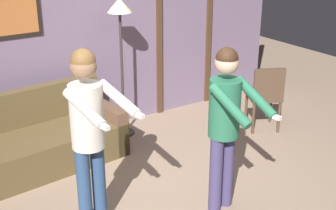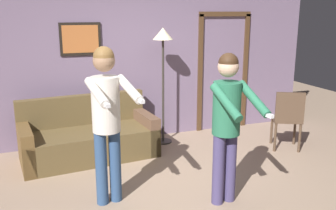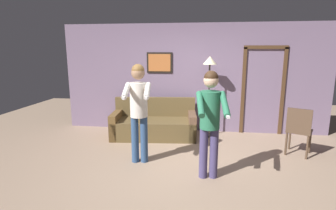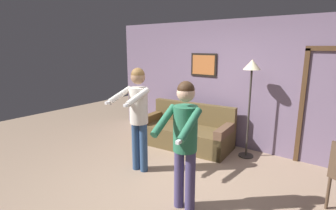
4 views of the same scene
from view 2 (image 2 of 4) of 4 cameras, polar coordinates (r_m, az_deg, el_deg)
name	(u,v)px [view 2 (image 2 of 4)]	position (r m, az deg, el deg)	size (l,w,h in m)	color
ground_plane	(185,196)	(4.49, 2.54, -13.63)	(12.00, 12.00, 0.00)	gray
back_wall_assembly	(134,61)	(6.14, -5.28, 6.71)	(6.40, 0.10, 2.60)	slate
couch	(89,139)	(5.60, -11.99, -5.05)	(1.97, 1.03, 0.87)	brown
torchiere_lamp	(163,49)	(5.84, -0.77, 8.48)	(0.31, 0.31, 1.84)	#332D28
person_standing_left	(107,111)	(4.00, -9.34, -0.89)	(0.50, 0.75, 1.74)	navy
person_standing_right	(227,116)	(4.02, 9.03, -1.63)	(0.48, 0.65, 1.68)	#433B66
dining_chair_distant	(288,117)	(5.97, 17.78, -1.72)	(0.56, 0.56, 0.93)	#4C3828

